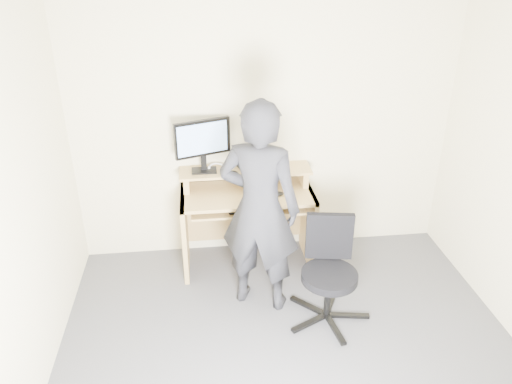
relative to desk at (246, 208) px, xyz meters
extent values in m
plane|color=#57565B|center=(0.20, -1.53, -0.55)|extent=(3.50, 3.50, 0.00)
cube|color=beige|center=(0.20, 0.22, 0.70)|extent=(3.50, 0.02, 2.50)
cube|color=white|center=(0.20, -1.53, 1.95)|extent=(3.50, 3.50, 0.02)
cube|color=tan|center=(-0.58, -0.08, -0.17)|extent=(0.04, 0.60, 0.75)
cube|color=tan|center=(0.58, -0.08, -0.17)|extent=(0.04, 0.60, 0.75)
cube|color=tan|center=(0.00, -0.08, 0.19)|extent=(1.20, 0.60, 0.03)
cube|color=tan|center=(0.00, -0.16, 0.09)|extent=(1.02, 0.38, 0.02)
cube|color=tan|center=(-0.54, 0.07, 0.28)|extent=(0.05, 0.28, 0.15)
cube|color=tan|center=(0.54, 0.07, 0.28)|extent=(0.05, 0.28, 0.15)
cube|color=tan|center=(0.00, 0.07, 0.35)|extent=(1.20, 0.30, 0.02)
cube|color=tan|center=(0.00, 0.21, -0.12)|extent=(1.20, 0.03, 0.65)
cube|color=black|center=(-0.37, 0.07, 0.37)|extent=(0.23, 0.14, 0.02)
cube|color=black|center=(-0.37, 0.09, 0.45)|extent=(0.05, 0.04, 0.14)
cube|color=black|center=(-0.37, 0.07, 0.68)|extent=(0.49, 0.21, 0.33)
cube|color=#93BCFF|center=(-0.37, 0.05, 0.68)|extent=(0.43, 0.16, 0.28)
cube|color=black|center=(-0.02, 0.09, 0.46)|extent=(0.10, 0.14, 0.20)
cylinder|color=#B4B4B9|center=(0.14, 0.05, 0.45)|extent=(0.08, 0.08, 0.17)
cube|color=black|center=(0.21, 0.03, 0.37)|extent=(0.07, 0.13, 0.01)
cube|color=black|center=(-0.21, -0.03, 0.38)|extent=(0.05, 0.05, 0.03)
torus|color=silver|center=(-0.26, 0.11, 0.37)|extent=(0.18, 0.18, 0.06)
cube|color=black|center=(0.03, -0.17, 0.12)|extent=(0.49, 0.27, 0.03)
ellipsoid|color=black|center=(0.27, -0.18, 0.22)|extent=(0.11, 0.08, 0.04)
cube|color=black|center=(0.73, -1.00, -0.51)|extent=(0.34, 0.10, 0.03)
cube|color=black|center=(0.64, -0.81, -0.51)|extent=(0.20, 0.32, 0.03)
cube|color=black|center=(0.43, -0.84, -0.51)|extent=(0.27, 0.27, 0.03)
cube|color=black|center=(0.40, -1.05, -0.51)|extent=(0.32, 0.19, 0.03)
cube|color=black|center=(0.58, -1.14, -0.51)|extent=(0.09, 0.34, 0.03)
cylinder|color=black|center=(0.56, -0.97, -0.32)|extent=(0.05, 0.05, 0.36)
cylinder|color=black|center=(0.56, -0.97, -0.13)|extent=(0.45, 0.45, 0.06)
cube|color=black|center=(0.59, -0.77, 0.12)|extent=(0.38, 0.11, 0.40)
imported|color=black|center=(0.04, -0.66, 0.35)|extent=(0.77, 0.65, 1.79)
camera|label=1|loc=(-0.40, -4.07, 2.22)|focal=35.00mm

